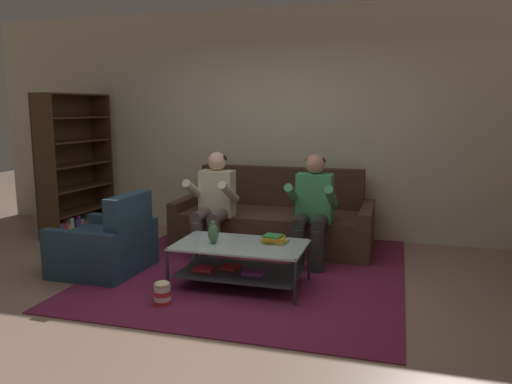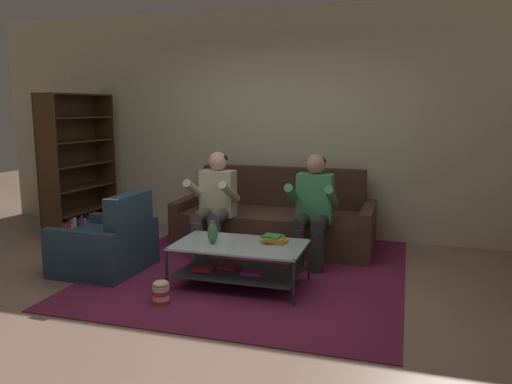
{
  "view_description": "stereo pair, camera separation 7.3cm",
  "coord_description": "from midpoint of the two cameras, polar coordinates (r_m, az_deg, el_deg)",
  "views": [
    {
      "loc": [
        1.5,
        -3.89,
        1.66
      ],
      "look_at": [
        0.13,
        0.83,
        0.82
      ],
      "focal_mm": 35.0,
      "sensor_mm": 36.0,
      "label": 1
    },
    {
      "loc": [
        1.56,
        -3.87,
        1.66
      ],
      "look_at": [
        0.13,
        0.83,
        0.82
      ],
      "focal_mm": 35.0,
      "sensor_mm": 36.0,
      "label": 2
    }
  ],
  "objects": [
    {
      "name": "popcorn_tub",
      "position": [
        4.4,
        -10.32,
        -11.22
      ],
      "size": [
        0.14,
        0.14,
        0.21
      ],
      "color": "red",
      "rests_on": "ground"
    },
    {
      "name": "coffee_table",
      "position": [
        4.68,
        -1.51,
        -7.58
      ],
      "size": [
        1.2,
        0.7,
        0.41
      ],
      "color": "#B0C6CA",
      "rests_on": "ground"
    },
    {
      "name": "ground",
      "position": [
        4.48,
        -4.37,
        -12.09
      ],
      "size": [
        16.8,
        16.8,
        0.0
      ],
      "primitive_type": "plane",
      "color": "#977662"
    },
    {
      "name": "vase",
      "position": [
        4.66,
        -4.53,
        -4.67
      ],
      "size": [
        0.1,
        0.1,
        0.21
      ],
      "color": "#477B53",
      "rests_on": "coffee_table"
    },
    {
      "name": "area_rug",
      "position": [
        5.31,
        0.46,
        -8.49
      ],
      "size": [
        3.0,
        3.39,
        0.01
      ],
      "color": "maroon",
      "rests_on": "ground"
    },
    {
      "name": "couch",
      "position": [
        6.03,
        2.6,
        -3.43
      ],
      "size": [
        2.32,
        0.96,
        0.92
      ],
      "color": "#493227",
      "rests_on": "ground"
    },
    {
      "name": "back_partition",
      "position": [
        6.52,
        3.4,
        7.8
      ],
      "size": [
        8.4,
        0.12,
        2.9
      ],
      "primitive_type": "cube",
      "color": "beige",
      "rests_on": "ground"
    },
    {
      "name": "person_seated_right",
      "position": [
        5.29,
        6.93,
        -1.51
      ],
      "size": [
        0.5,
        0.58,
        1.17
      ],
      "color": "#2B2B2A",
      "rests_on": "ground"
    },
    {
      "name": "person_seated_left",
      "position": [
        5.59,
        -4.39,
        -0.89
      ],
      "size": [
        0.5,
        0.58,
        1.17
      ],
      "color": "#594E50",
      "rests_on": "ground"
    },
    {
      "name": "book_stack",
      "position": [
        4.67,
        2.47,
        -5.42
      ],
      "size": [
        0.25,
        0.2,
        0.08
      ],
      "color": "#AFAF49",
      "rests_on": "coffee_table"
    },
    {
      "name": "armchair",
      "position": [
        5.33,
        -16.32,
        -5.91
      ],
      "size": [
        0.84,
        0.88,
        0.81
      ],
      "color": "#253D50",
      "rests_on": "ground"
    },
    {
      "name": "bookshelf",
      "position": [
        7.02,
        -19.72,
        1.59
      ],
      "size": [
        0.45,
        1.12,
        1.83
      ],
      "color": "#442E1A",
      "rests_on": "ground"
    }
  ]
}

